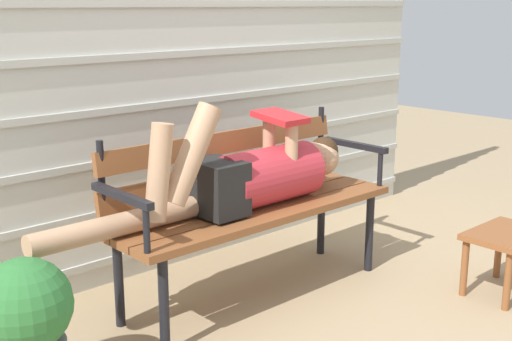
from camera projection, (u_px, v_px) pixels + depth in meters
ground_plane at (264, 299)px, 3.38m from camera, size 12.00×12.00×0.00m
house_siding at (173, 54)px, 3.61m from camera, size 4.05×0.08×2.36m
park_bench at (247, 196)px, 3.35m from camera, size 1.56×0.47×0.87m
reclining_person at (248, 176)px, 3.23m from camera, size 1.72×0.28×0.56m
footstool at (505, 243)px, 3.39m from camera, size 0.43×0.29×0.33m
potted_plant at (26, 325)px, 2.45m from camera, size 0.35×0.35×0.56m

